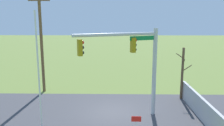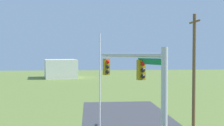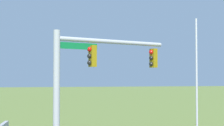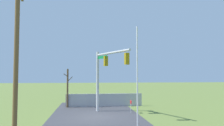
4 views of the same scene
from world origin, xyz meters
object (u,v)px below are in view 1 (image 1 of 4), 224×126
at_px(signal_mast, 135,57).
at_px(utility_pole, 41,42).
at_px(bare_tree, 182,73).
at_px(flagpole, 39,73).
at_px(open_sign, 136,121).

xyz_separation_m(signal_mast, utility_pole, (-7.95, 5.68, 0.41)).
distance_m(signal_mast, bare_tree, 6.09).
distance_m(utility_pole, bare_tree, 12.58).
relative_size(signal_mast, flagpole, 0.85).
xyz_separation_m(flagpole, utility_pole, (-2.21, 7.46, 1.02)).
bearing_deg(flagpole, bare_tree, 29.49).
xyz_separation_m(flagpole, bare_tree, (10.02, 5.67, -1.33)).
bearing_deg(open_sign, signal_mast, 88.20).
relative_size(bare_tree, open_sign, 3.56).
height_order(bare_tree, open_sign, bare_tree).
relative_size(signal_mast, utility_pole, 0.68).
bearing_deg(open_sign, utility_pole, 133.92).
height_order(signal_mast, utility_pole, utility_pole).
relative_size(flagpole, open_sign, 5.84).
bearing_deg(open_sign, flagpole, 172.81).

